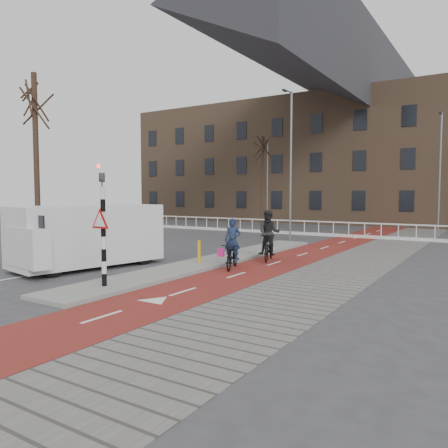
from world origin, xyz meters
The scene contains 16 objects.
ground centered at (0.00, 0.00, 0.00)m, with size 120.00×120.00×0.00m, color #38383A.
bike_lane centered at (1.50, 10.00, 0.01)m, with size 2.50×60.00×0.01m, color maroon.
sidewalk centered at (4.30, 10.00, 0.01)m, with size 3.00×60.00×0.01m, color slate.
curb_island centered at (-0.70, 4.00, 0.06)m, with size 1.80×16.00×0.12m, color gray.
traffic_signal centered at (-0.60, -2.02, 1.99)m, with size 0.80×0.80×3.68m.
bollard centered at (-0.74, 2.95, 0.56)m, with size 0.12×0.12×0.87m, color #E7A30C.
cyclist_near centered at (0.75, 2.99, 0.64)m, with size 1.19×1.90×1.88m.
cyclist_far centered at (1.05, 5.43, 0.88)m, with size 1.11×2.05×2.10m.
van centered at (-4.09, 0.42, 1.24)m, with size 3.21×5.79×2.35m.
railing centered at (-5.00, 17.00, 0.31)m, with size 28.00×0.10×0.99m.
townhouse_row centered at (-3.00, 32.00, 7.81)m, with size 46.00×10.00×15.90m.
tree_left centered at (-12.84, 4.38, 4.72)m, with size 0.30×0.30×9.43m, color black.
tree_mid centered at (-7.84, 22.14, 3.80)m, with size 0.26×0.26×7.60m, color black.
streetlight_near centered at (-1.49, 13.44, 4.40)m, with size 0.12×0.12×8.80m, color slate.
streetlight_left centered at (-8.02, 23.48, 3.75)m, with size 0.12×0.12×7.51m, color slate.
streetlight_right centered at (5.65, 21.89, 4.08)m, with size 0.12×0.12×8.17m, color slate.
Camera 1 is at (9.01, -10.76, 2.80)m, focal length 35.00 mm.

